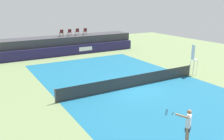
{
  "coord_description": "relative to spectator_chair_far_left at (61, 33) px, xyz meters",
  "views": [
    {
      "loc": [
        -10.46,
        -14.73,
        6.47
      ],
      "look_at": [
        -0.71,
        2.0,
        1.0
      ],
      "focal_mm": 38.93,
      "sensor_mm": 36.0,
      "label": 1
    }
  ],
  "objects": [
    {
      "name": "tennis_player",
      "position": [
        -1.87,
        -22.8,
        -1.73
      ],
      "size": [
        1.11,
        1.0,
        1.77
      ],
      "color": "white",
      "rests_on": "court_inner"
    },
    {
      "name": "spectator_chair_right",
      "position": [
        3.27,
        0.06,
        0.0
      ],
      "size": [
        0.48,
        0.48,
        0.89
      ],
      "color": "#561919",
      "rests_on": "spectator_platform"
    },
    {
      "name": "spectator_platform",
      "position": [
        0.53,
        0.3,
        -1.59
      ],
      "size": [
        18.0,
        2.8,
        2.2
      ],
      "primitive_type": "cube",
      "color": "#38383D",
      "rests_on": "ground"
    },
    {
      "name": "ground_plane",
      "position": [
        0.53,
        -12.0,
        -2.69
      ],
      "size": [
        48.0,
        48.0,
        0.0
      ],
      "primitive_type": "plane",
      "color": "#6B7F51"
    },
    {
      "name": "spectator_chair_far_left",
      "position": [
        0.0,
        0.0,
        0.0
      ],
      "size": [
        0.46,
        0.46,
        0.89
      ],
      "color": "#561919",
      "rests_on": "spectator_platform"
    },
    {
      "name": "tennis_ball",
      "position": [
        -0.85,
        -6.32,
        -2.66
      ],
      "size": [
        0.07,
        0.07,
        0.07
      ],
      "primitive_type": "sphere",
      "color": "#D8EA33",
      "rests_on": "court_inner"
    },
    {
      "name": "net_post_near",
      "position": [
        -5.67,
        -15.0,
        -2.19
      ],
      "size": [
        0.1,
        0.1,
        1.0
      ],
      "primitive_type": "cylinder",
      "color": "#4C4C51",
      "rests_on": "ground"
    },
    {
      "name": "net_post_far",
      "position": [
        6.73,
        -15.0,
        -2.19
      ],
      "size": [
        0.1,
        0.1,
        1.0
      ],
      "primitive_type": "cylinder",
      "color": "#4C4C51",
      "rests_on": "ground"
    },
    {
      "name": "spectator_chair_center",
      "position": [
        2.23,
        0.26,
        0.0
      ],
      "size": [
        0.47,
        0.47,
        0.89
      ],
      "color": "#561919",
      "rests_on": "spectator_platform"
    },
    {
      "name": "tennis_net",
      "position": [
        0.53,
        -15.0,
        -2.22
      ],
      "size": [
        12.4,
        0.02,
        0.95
      ],
      "primitive_type": "cube",
      "color": "#2D2D2D",
      "rests_on": "ground"
    },
    {
      "name": "spectator_chair_left",
      "position": [
        1.08,
        0.07,
        0.0
      ],
      "size": [
        0.46,
        0.46,
        0.89
      ],
      "color": "#561919",
      "rests_on": "spectator_platform"
    },
    {
      "name": "court_inner",
      "position": [
        0.53,
        -15.0,
        -2.69
      ],
      "size": [
        12.0,
        22.0,
        0.0
      ],
      "primitive_type": "cube",
      "color": "#16597A",
      "rests_on": "ground"
    },
    {
      "name": "umpire_chair",
      "position": [
        7.18,
        -14.98,
        -1.11
      ],
      "size": [
        0.52,
        0.52,
        2.76
      ],
      "color": "white",
      "rests_on": "ground"
    },
    {
      "name": "sponsor_wall",
      "position": [
        0.53,
        -1.5,
        -2.09
      ],
      "size": [
        18.0,
        0.22,
        1.2
      ],
      "color": "#231E4C",
      "rests_on": "ground"
    }
  ]
}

